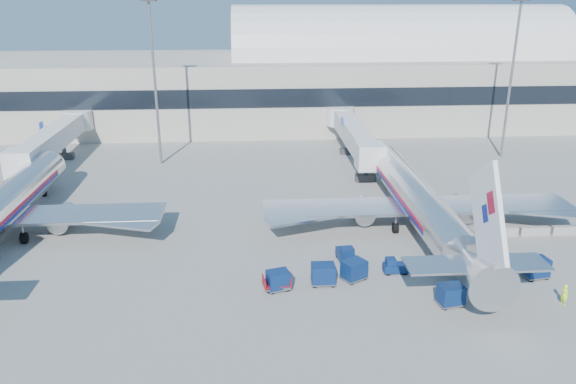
{
  "coord_description": "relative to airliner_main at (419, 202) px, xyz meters",
  "views": [
    {
      "loc": [
        -7.01,
        -48.11,
        23.23
      ],
      "look_at": [
        -3.39,
        6.0,
        3.79
      ],
      "focal_mm": 35.0,
      "sensor_mm": 36.0,
      "label": 1
    }
  ],
  "objects": [
    {
      "name": "cart_solo_near",
      "position": [
        -1.75,
        -15.07,
        -2.0
      ],
      "size": [
        2.2,
        1.83,
        1.73
      ],
      "rotation": [
        0.0,
        0.0,
        0.18
      ],
      "color": "#0A204D",
      "rests_on": "ground"
    },
    {
      "name": "terminal",
      "position": [
        -23.6,
        51.46,
        4.6
      ],
      "size": [
        170.0,
        28.15,
        21.0
      ],
      "color": "#B2AA9E",
      "rests_on": "ground"
    },
    {
      "name": "airliner_main",
      "position": [
        0.0,
        0.0,
        0.0
      ],
      "size": [
        32.0,
        37.26,
        12.07
      ],
      "color": "silver",
      "rests_on": "ground"
    },
    {
      "name": "jetbridge_mid",
      "position": [
        -44.4,
        26.3,
        1.0
      ],
      "size": [
        4.4,
        27.5,
        6.25
      ],
      "color": "silver",
      "rests_on": "ground"
    },
    {
      "name": "tug_left",
      "position": [
        -8.73,
        -7.18,
        -2.17
      ],
      "size": [
        1.52,
        2.66,
        1.66
      ],
      "rotation": [
        0.0,
        0.0,
        1.67
      ],
      "color": "#0A204D",
      "rests_on": "ground"
    },
    {
      "name": "cart_train_c",
      "position": [
        -15.08,
        -11.74,
        -2.04
      ],
      "size": [
        2.2,
        1.89,
        1.65
      ],
      "rotation": [
        0.0,
        0.0,
        0.28
      ],
      "color": "#0A204D",
      "rests_on": "ground"
    },
    {
      "name": "tug_lead",
      "position": [
        -4.8,
        -9.49,
        -2.29
      ],
      "size": [
        2.15,
        1.09,
        1.39
      ],
      "rotation": [
        0.0,
        0.0,
        0.01
      ],
      "color": "#0A204D",
      "rests_on": "ground"
    },
    {
      "name": "tug_right",
      "position": [
        0.53,
        -8.64,
        -2.31
      ],
      "size": [
        2.27,
        2.07,
        1.35
      ],
      "rotation": [
        0.0,
        0.0,
        -0.65
      ],
      "color": "#0A204D",
      "rests_on": "ground"
    },
    {
      "name": "jetbridge_near",
      "position": [
        -2.4,
        26.3,
        1.0
      ],
      "size": [
        4.4,
        27.5,
        6.25
      ],
      "color": "silver",
      "rests_on": "ground"
    },
    {
      "name": "ramp_worker",
      "position": [
        7.2,
        -15.53,
        -2.06
      ],
      "size": [
        0.58,
        0.72,
        1.73
      ],
      "primitive_type": "imported",
      "rotation": [
        0.0,
        0.0,
        1.86
      ],
      "color": "#C1F91A",
      "rests_on": "ground"
    },
    {
      "name": "mast_west",
      "position": [
        -30.0,
        25.49,
        11.87
      ],
      "size": [
        2.0,
        1.2,
        22.6
      ],
      "color": "slate",
      "rests_on": "ground"
    },
    {
      "name": "mast_east",
      "position": [
        20.0,
        25.49,
        11.87
      ],
      "size": [
        2.0,
        1.2,
        22.6
      ],
      "color": "slate",
      "rests_on": "ground"
    },
    {
      "name": "cart_train_b",
      "position": [
        -11.28,
        -11.07,
        -1.97
      ],
      "size": [
        2.05,
        1.57,
        1.8
      ],
      "rotation": [
        0.0,
        0.0,
        -0.01
      ],
      "color": "#0A204D",
      "rests_on": "ground"
    },
    {
      "name": "barrier_mid",
      "position": [
        11.3,
        -2.51,
        -2.48
      ],
      "size": [
        3.0,
        0.55,
        0.9
      ],
      "primitive_type": "cube",
      "color": "#9E9E96",
      "rests_on": "ground"
    },
    {
      "name": "cart_train_a",
      "position": [
        -8.57,
        -10.48,
        -1.99
      ],
      "size": [
        2.5,
        2.33,
        1.76
      ],
      "rotation": [
        0.0,
        0.0,
        0.54
      ],
      "color": "#0A204D",
      "rests_on": "ground"
    },
    {
      "name": "cart_solo_far",
      "position": [
        7.06,
        -11.12,
        -1.96
      ],
      "size": [
        2.26,
        1.86,
        1.81
      ],
      "rotation": [
        0.0,
        0.0,
        0.15
      ],
      "color": "#0A204D",
      "rests_on": "ground"
    },
    {
      "name": "cart_open_red",
      "position": [
        -15.19,
        -11.65,
        -2.5
      ],
      "size": [
        2.44,
        1.91,
        0.59
      ],
      "rotation": [
        0.0,
        0.0,
        0.17
      ],
      "color": "slate",
      "rests_on": "ground"
    },
    {
      "name": "ground",
      "position": [
        -10.0,
        -4.51,
        -2.93
      ],
      "size": [
        260.0,
        260.0,
        0.0
      ],
      "primitive_type": "plane",
      "color": "gray",
      "rests_on": "ground"
    },
    {
      "name": "barrier_near",
      "position": [
        8.0,
        -2.51,
        -2.48
      ],
      "size": [
        3.0,
        0.55,
        0.9
      ],
      "primitive_type": "cube",
      "color": "#9E9E96",
      "rests_on": "ground"
    },
    {
      "name": "barrier_far",
      "position": [
        14.6,
        -2.51,
        -2.48
      ],
      "size": [
        3.0,
        0.55,
        0.9
      ],
      "primitive_type": "cube",
      "color": "#9E9E96",
      "rests_on": "ground"
    }
  ]
}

